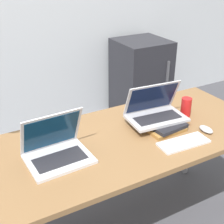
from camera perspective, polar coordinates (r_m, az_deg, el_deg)
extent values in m
cube|color=brown|center=(1.79, 1.93, -5.08)|extent=(1.78, 0.74, 0.03)
cylinder|color=gray|center=(2.64, 13.90, -4.22)|extent=(0.05, 0.05, 0.73)
cube|color=silver|center=(1.62, -9.67, -8.45)|extent=(0.33, 0.27, 0.02)
cube|color=#232328|center=(1.60, -9.49, -8.45)|extent=(0.26, 0.14, 0.00)
cube|color=silver|center=(1.61, -11.06, -3.47)|extent=(0.32, 0.12, 0.23)
cube|color=#0A2D4C|center=(1.61, -11.00, -3.60)|extent=(0.29, 0.10, 0.20)
cube|color=olive|center=(1.91, 8.51, -2.28)|extent=(0.22, 0.28, 0.02)
cube|color=black|center=(1.90, 8.94, -1.78)|extent=(0.23, 0.28, 0.02)
cube|color=#B2B2B7|center=(1.90, 8.11, -1.10)|extent=(0.36, 0.25, 0.02)
cube|color=#232328|center=(1.89, 8.33, -1.02)|extent=(0.29, 0.14, 0.00)
cube|color=#B2B2B7|center=(1.90, 7.28, 2.62)|extent=(0.35, 0.12, 0.20)
cube|color=#0F1938|center=(1.90, 7.34, 2.53)|extent=(0.31, 0.10, 0.18)
cube|color=silver|center=(1.77, 12.95, -5.51)|extent=(0.30, 0.13, 0.01)
cube|color=silver|center=(1.77, 12.98, -5.32)|extent=(0.27, 0.11, 0.00)
ellipsoid|color=#B2B2B7|center=(1.91, 16.83, -3.06)|extent=(0.06, 0.10, 0.03)
cylinder|color=red|center=(2.05, 13.39, 0.90)|extent=(0.07, 0.07, 0.12)
cube|color=#232328|center=(3.50, 5.20, 5.85)|extent=(0.53, 0.52, 0.89)
cube|color=#4C4C51|center=(3.38, 10.04, 5.52)|extent=(0.02, 0.02, 0.45)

